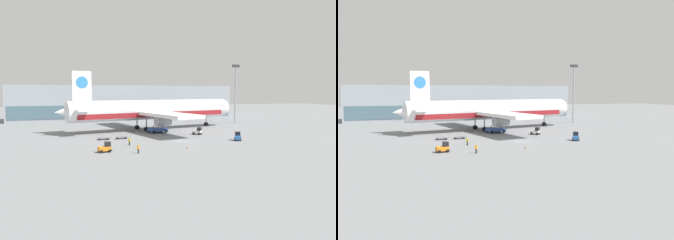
{
  "view_description": "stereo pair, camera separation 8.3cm",
  "coord_description": "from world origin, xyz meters",
  "views": [
    {
      "loc": [
        -26.0,
        -71.78,
        11.43
      ],
      "look_at": [
        -0.15,
        10.78,
        4.0
      ],
      "focal_mm": 35.0,
      "sensor_mm": 36.0,
      "label": 1
    },
    {
      "loc": [
        -25.92,
        -71.81,
        11.43
      ],
      "look_at": [
        -0.15,
        10.78,
        4.0
      ],
      "focal_mm": 35.0,
      "sensor_mm": 36.0,
      "label": 2
    }
  ],
  "objects": [
    {
      "name": "baggage_tug_far",
      "position": [
        7.69,
        9.06,
        0.88
      ],
      "size": [
        2.74,
        2.72,
        2.0
      ],
      "rotation": [
        0.0,
        0.0,
        -0.77
      ],
      "color": "silver",
      "rests_on": "ground_plane"
    },
    {
      "name": "ground_plane",
      "position": [
        0.0,
        0.0,
        0.0
      ],
      "size": [
        400.0,
        400.0,
        0.0
      ],
      "primitive_type": "plane",
      "color": "slate"
    },
    {
      "name": "baggage_tug_mid",
      "position": [
        12.67,
        -3.49,
        0.88
      ],
      "size": [
        2.49,
        2.81,
        2.0
      ],
      "rotation": [
        0.0,
        0.0,
        1.08
      ],
      "color": "#2D66B7",
      "rests_on": "ground_plane"
    },
    {
      "name": "light_mast",
      "position": [
        33.86,
        36.15,
        12.51
      ],
      "size": [
        2.8,
        0.5,
        21.41
      ],
      "color": "#9EA0A5",
      "rests_on": "ground_plane"
    },
    {
      "name": "terminal_building",
      "position": [
        -2.27,
        65.98,
        6.99
      ],
      "size": [
        90.0,
        18.2,
        14.0
      ],
      "color": "#9EA8B2",
      "rests_on": "ground_plane"
    },
    {
      "name": "traffic_cone_near",
      "position": [
        -2.49,
        -9.9,
        0.3
      ],
      "size": [
        0.4,
        0.4,
        0.62
      ],
      "color": "black",
      "rests_on": "ground_plane"
    },
    {
      "name": "airplane_main",
      "position": [
        -1.27,
        23.78,
        5.84
      ],
      "size": [
        57.21,
        48.56,
        17.0
      ],
      "rotation": [
        0.0,
        0.0,
        0.23
      ],
      "color": "white",
      "rests_on": "ground_plane"
    },
    {
      "name": "baggage_dolly_second",
      "position": [
        -13.14,
        7.33,
        0.39
      ],
      "size": [
        3.75,
        1.73,
        0.48
      ],
      "rotation": [
        0.0,
        0.0,
        0.08
      ],
      "color": "#56565B",
      "rests_on": "ground_plane"
    },
    {
      "name": "ground_crew_far",
      "position": [
        -13.16,
        -3.07,
        1.01
      ],
      "size": [
        0.39,
        0.47,
        1.73
      ],
      "rotation": [
        0.0,
        0.0,
        2.23
      ],
      "color": "black",
      "rests_on": "ground_plane"
    },
    {
      "name": "baggage_tug_foreground",
      "position": [
        -19.01,
        -9.56,
        0.88
      ],
      "size": [
        2.68,
        2.06,
        2.0
      ],
      "rotation": [
        0.0,
        0.0,
        0.2
      ],
      "color": "orange",
      "rests_on": "ground_plane"
    },
    {
      "name": "ground_crew_near",
      "position": [
        -13.28,
        -12.61,
        1.01
      ],
      "size": [
        0.52,
        0.35,
        1.72
      ],
      "rotation": [
        0.0,
        0.0,
        3.58
      ],
      "color": "black",
      "rests_on": "ground_plane"
    },
    {
      "name": "baggage_dolly_lead",
      "position": [
        -17.48,
        7.1,
        0.39
      ],
      "size": [
        3.75,
        1.73,
        0.48
      ],
      "rotation": [
        0.0,
        0.0,
        0.08
      ],
      "color": "#56565B",
      "rests_on": "ground_plane"
    },
    {
      "name": "scissor_lift_loader",
      "position": [
        -1.44,
        16.45,
        2.06
      ],
      "size": [
        5.75,
        4.36,
        5.4
      ],
      "rotation": [
        0.0,
        0.0,
        0.23
      ],
      "color": "#284C99",
      "rests_on": "ground_plane"
    }
  ]
}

